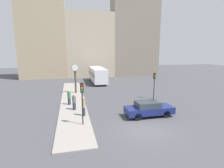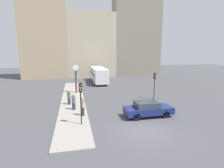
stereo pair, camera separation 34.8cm
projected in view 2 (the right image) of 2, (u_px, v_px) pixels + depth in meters
ground_plane at (143, 130)px, 13.75m from camera, size 120.00×120.00×0.00m
sidewalk_corner at (73, 100)px, 22.13m from camera, size 2.79×23.88×0.12m
building_row at (94, 39)px, 41.99m from camera, size 32.83×5.00×19.65m
sedan_car at (148, 109)px, 16.47m from camera, size 4.55×1.72×1.46m
bus_distant at (99, 74)px, 34.47m from camera, size 2.44×9.15×2.91m
traffic_light_near at (81, 95)px, 14.07m from camera, size 0.26×0.24×3.49m
traffic_light_far at (155, 80)px, 22.35m from camera, size 0.26×0.24×3.38m
street_clock at (76, 78)px, 25.32m from camera, size 1.02×0.37×4.20m
pedestrian_grey_jacket at (74, 102)px, 18.06m from camera, size 0.40×0.40×1.68m
pedestrian_green_hoodie at (69, 97)px, 19.83m from camera, size 0.38×0.38×1.70m
pedestrian_tan_coat at (83, 106)px, 16.34m from camera, size 0.33×0.33×1.82m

